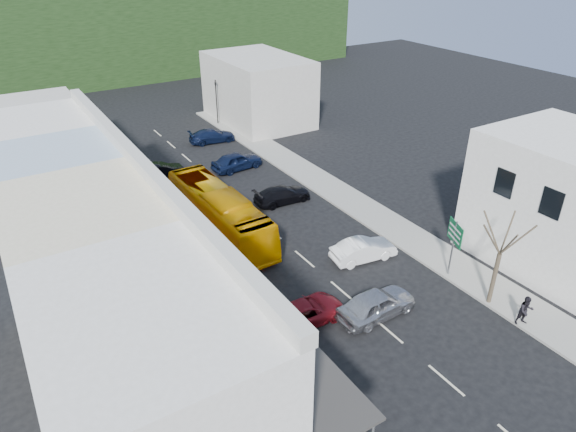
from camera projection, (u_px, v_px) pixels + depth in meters
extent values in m
plane|color=black|center=(342.00, 291.00, 29.83)|extent=(120.00, 120.00, 0.00)
cube|color=gray|center=(159.00, 248.00, 33.79)|extent=(3.00, 52.00, 0.15)
cube|color=gray|center=(342.00, 195.00, 40.71)|extent=(3.00, 52.00, 0.15)
cube|color=silver|center=(158.00, 394.00, 18.03)|extent=(7.00, 9.00, 8.00)
cube|color=#561B13|center=(261.00, 369.00, 20.38)|extent=(1.30, 7.65, 0.08)
cube|color=beige|center=(98.00, 275.00, 24.37)|extent=(7.00, 8.00, 8.00)
cube|color=#B0202F|center=(181.00, 266.00, 26.72)|extent=(1.30, 6.80, 0.08)
cube|color=#97AFC7|center=(68.00, 215.00, 29.59)|extent=(7.00, 6.00, 8.00)
cube|color=#195926|center=(140.00, 212.00, 31.94)|extent=(1.30, 5.10, 0.08)
cube|color=silver|center=(48.00, 176.00, 34.44)|extent=(7.00, 7.00, 8.00)
cube|color=#561B13|center=(112.00, 175.00, 36.79)|extent=(1.30, 5.95, 0.08)
cube|color=silver|center=(563.00, 201.00, 31.15)|extent=(8.00, 9.00, 8.00)
cube|color=#B7B2A8|center=(35.00, 142.00, 42.98)|extent=(8.00, 10.00, 6.00)
cube|color=#B7B2A8|center=(258.00, 90.00, 55.59)|extent=(8.00, 12.00, 7.00)
cube|color=black|center=(79.00, 31.00, 74.67)|extent=(80.00, 24.00, 12.00)
cube|color=black|center=(6.00, 0.00, 73.53)|extent=(40.00, 16.00, 8.00)
imported|color=#F39F00|center=(219.00, 214.00, 34.89)|extent=(2.75, 11.65, 3.10)
imported|color=#AEAEB3|center=(376.00, 305.00, 27.58)|extent=(4.45, 1.94, 1.40)
imported|color=white|center=(363.00, 250.00, 32.45)|extent=(4.61, 2.39, 1.40)
imported|color=maroon|center=(305.00, 311.00, 27.20)|extent=(4.64, 1.99, 1.40)
imported|color=black|center=(282.00, 194.00, 39.46)|extent=(4.56, 2.00, 1.40)
imported|color=black|center=(237.00, 162.00, 45.06)|extent=(4.56, 2.23, 1.40)
imported|color=black|center=(161.00, 170.00, 43.44)|extent=(4.51, 2.09, 1.40)
imported|color=black|center=(212.00, 135.00, 51.02)|extent=(4.69, 2.37, 1.40)
imported|color=black|center=(203.00, 323.00, 25.86)|extent=(0.41, 0.61, 1.70)
imported|color=black|center=(526.00, 311.00, 26.73)|extent=(0.82, 0.68, 1.70)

